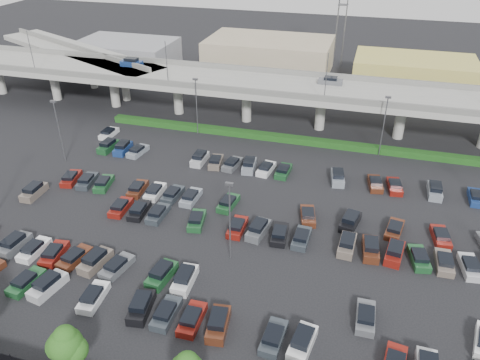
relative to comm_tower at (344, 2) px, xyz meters
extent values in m
plane|color=black|center=(-4.00, -74.00, -15.61)|extent=(280.00, 280.00, 0.00)
cube|color=gray|center=(-4.00, -42.00, -8.36)|extent=(150.00, 13.00, 1.10)
cube|color=slate|center=(-4.00, -48.25, -7.31)|extent=(150.00, 0.50, 1.00)
cube|color=slate|center=(-4.00, -35.75, -7.31)|extent=(150.00, 0.50, 1.00)
cylinder|color=gray|center=(-55.00, -42.00, -12.26)|extent=(1.80, 1.80, 6.70)
cube|color=slate|center=(-55.00, -42.00, -9.11)|extent=(2.60, 9.75, 0.50)
cylinder|color=gray|center=(-41.00, -42.00, -12.26)|extent=(1.80, 1.80, 6.70)
cube|color=slate|center=(-41.00, -42.00, -9.11)|extent=(2.60, 9.75, 0.50)
cylinder|color=gray|center=(-27.00, -42.00, -12.26)|extent=(1.80, 1.80, 6.70)
cube|color=slate|center=(-27.00, -42.00, -9.11)|extent=(2.60, 9.75, 0.50)
cylinder|color=gray|center=(-13.00, -42.00, -12.26)|extent=(1.80, 1.80, 6.70)
cube|color=slate|center=(-13.00, -42.00, -9.11)|extent=(2.60, 9.75, 0.50)
cylinder|color=gray|center=(1.00, -42.00, -12.26)|extent=(1.80, 1.80, 6.70)
cube|color=slate|center=(1.00, -42.00, -9.11)|extent=(2.60, 9.75, 0.50)
cylinder|color=gray|center=(15.00, -42.00, -12.26)|extent=(1.80, 1.80, 6.70)
cube|color=slate|center=(15.00, -42.00, -9.11)|extent=(2.60, 9.75, 0.50)
cube|color=navy|center=(-38.00, -39.00, -7.29)|extent=(4.40, 1.82, 1.05)
cube|color=black|center=(-38.00, -39.00, -6.47)|extent=(2.60, 1.60, 0.65)
cube|color=#56585E|center=(2.00, -39.00, -7.40)|extent=(4.40, 1.82, 0.82)
cube|color=black|center=(2.00, -39.00, -6.77)|extent=(2.30, 1.60, 0.50)
cylinder|color=#515257|center=(-54.00, -48.10, -3.81)|extent=(0.14, 0.14, 8.00)
cylinder|color=#515257|center=(-26.00, -48.10, -3.81)|extent=(0.14, 0.14, 8.00)
cylinder|color=#515257|center=(2.00, -48.10, -3.81)|extent=(0.14, 0.14, 8.00)
cube|color=gray|center=(-56.00, -31.00, -8.36)|extent=(50.93, 30.13, 1.10)
cube|color=slate|center=(-56.00, -31.00, -7.31)|extent=(47.34, 22.43, 1.00)
cylinder|color=gray|center=(-73.22, -22.97, -12.26)|extent=(1.60, 1.60, 6.70)
cylinder|color=gray|center=(-62.34, -28.04, -12.26)|extent=(1.60, 1.60, 6.70)
cylinder|color=gray|center=(-51.47, -33.11, -12.26)|extent=(1.60, 1.60, 6.70)
cylinder|color=gray|center=(-40.59, -38.18, -12.26)|extent=(1.60, 1.60, 6.70)
cube|color=#134114|center=(-4.00, -49.00, -15.06)|extent=(66.00, 1.60, 1.10)
sphere|color=#215215|center=(-13.00, -100.67, -12.24)|extent=(3.04, 3.04, 3.04)
sphere|color=#215215|center=(-12.29, -100.57, -12.79)|extent=(2.39, 2.39, 2.39)
sphere|color=#215215|center=(-13.60, -100.75, -12.57)|extent=(2.39, 2.39, 2.39)
sphere|color=#215215|center=(-12.96, -100.55, -11.37)|extent=(2.06, 2.06, 2.06)
cube|color=#1C4E27|center=(-24.00, -92.50, -15.20)|extent=(2.27, 4.57, 0.82)
cube|color=black|center=(-24.00, -92.70, -14.57)|extent=(1.83, 2.45, 0.50)
cube|color=silver|center=(-21.25, -92.50, -15.09)|extent=(2.57, 4.65, 1.05)
cube|color=black|center=(-21.25, -92.50, -14.27)|extent=(2.04, 2.84, 0.65)
cube|color=white|center=(-15.75, -92.50, -15.20)|extent=(2.12, 4.52, 0.82)
cube|color=black|center=(-15.75, -92.70, -14.57)|extent=(1.76, 2.41, 0.50)
cube|color=black|center=(-10.25, -92.50, -15.09)|extent=(2.40, 4.61, 1.05)
cube|color=black|center=(-10.25, -92.50, -14.27)|extent=(1.94, 2.79, 0.65)
cube|color=#2E353B|center=(-7.50, -92.50, -15.20)|extent=(1.84, 4.41, 0.82)
cube|color=black|center=(-7.50, -92.70, -14.57)|extent=(1.61, 2.31, 0.50)
cube|color=maroon|center=(-4.75, -92.50, -15.20)|extent=(1.88, 4.43, 0.82)
cube|color=black|center=(-4.75, -92.70, -14.57)|extent=(1.63, 2.32, 0.50)
cube|color=#532616|center=(-2.00, -92.50, -15.09)|extent=(2.34, 4.59, 1.05)
cube|color=black|center=(-2.00, -92.50, -14.27)|extent=(1.90, 2.77, 0.65)
cube|color=#2E353B|center=(3.50, -92.50, -15.20)|extent=(2.09, 4.51, 0.82)
cube|color=black|center=(3.50, -92.70, -14.57)|extent=(1.74, 2.40, 0.50)
cube|color=white|center=(6.25, -92.50, -15.09)|extent=(2.46, 4.62, 1.05)
cube|color=black|center=(6.25, -92.50, -14.27)|extent=(1.97, 2.81, 0.65)
cube|color=#56585E|center=(-29.50, -87.50, -15.09)|extent=(2.12, 4.52, 1.05)
cube|color=black|center=(-29.50, -87.50, -14.27)|extent=(1.78, 2.70, 0.65)
cube|color=white|center=(-26.75, -87.50, -15.20)|extent=(1.96, 4.45, 0.82)
cube|color=black|center=(-26.75, -87.70, -14.57)|extent=(1.67, 2.35, 0.50)
cube|color=maroon|center=(-24.00, -87.50, -15.20)|extent=(2.36, 4.59, 0.82)
cube|color=black|center=(-24.00, -87.70, -14.57)|extent=(1.88, 2.48, 0.50)
cube|color=#532616|center=(-21.25, -87.50, -15.20)|extent=(2.53, 4.64, 0.82)
cube|color=black|center=(-21.25, -87.70, -14.57)|extent=(1.97, 2.54, 0.50)
cube|color=#6D6055|center=(-18.50, -87.50, -15.09)|extent=(2.48, 4.63, 1.05)
cube|color=black|center=(-18.50, -87.50, -14.27)|extent=(1.98, 2.82, 0.65)
cube|color=#56585E|center=(-15.75, -87.50, -15.20)|extent=(2.64, 4.67, 0.82)
cube|color=black|center=(-15.75, -87.70, -14.57)|extent=(2.02, 2.57, 0.50)
cube|color=#1C4E27|center=(-10.25, -87.50, -15.09)|extent=(2.33, 4.59, 1.05)
cube|color=black|center=(-10.25, -87.50, -14.27)|extent=(1.90, 2.77, 0.65)
cube|color=white|center=(-7.50, -87.50, -15.09)|extent=(1.98, 4.47, 1.05)
cube|color=black|center=(-7.50, -87.50, -14.27)|extent=(1.70, 2.66, 0.65)
cube|color=#56585E|center=(11.75, -87.50, -15.20)|extent=(1.89, 4.43, 0.82)
cube|color=black|center=(11.75, -87.70, -14.57)|extent=(1.64, 2.33, 0.50)
cube|color=#6D6055|center=(-35.00, -76.50, -15.09)|extent=(1.97, 4.46, 1.05)
cube|color=black|center=(-35.00, -76.50, -14.27)|extent=(1.69, 2.65, 0.65)
cube|color=maroon|center=(-21.25, -76.50, -15.20)|extent=(2.04, 4.49, 0.82)
cube|color=black|center=(-21.25, -76.70, -14.57)|extent=(1.72, 2.38, 0.50)
cube|color=black|center=(-18.50, -76.50, -15.20)|extent=(2.14, 4.52, 0.82)
cube|color=black|center=(-18.50, -76.70, -14.57)|extent=(1.77, 2.41, 0.50)
cube|color=#2E353B|center=(-15.75, -76.50, -15.20)|extent=(1.84, 4.41, 0.82)
cube|color=black|center=(-15.75, -76.70, -14.57)|extent=(1.61, 2.31, 0.50)
cube|color=#1C4E27|center=(-10.25, -76.50, -15.20)|extent=(2.55, 4.65, 0.82)
cube|color=black|center=(-10.25, -76.70, -14.57)|extent=(1.97, 2.54, 0.50)
cube|color=maroon|center=(-4.75, -76.50, -15.20)|extent=(1.87, 4.42, 0.82)
cube|color=black|center=(-4.75, -76.70, -14.57)|extent=(1.63, 2.32, 0.50)
cube|color=#56585E|center=(-2.00, -76.50, -15.09)|extent=(2.48, 4.63, 1.05)
cube|color=black|center=(-2.00, -76.50, -14.27)|extent=(1.99, 2.82, 0.65)
cube|color=black|center=(0.75, -76.50, -15.20)|extent=(2.10, 4.51, 0.82)
cube|color=black|center=(0.75, -76.70, -14.57)|extent=(1.75, 2.40, 0.50)
cube|color=#2E353B|center=(3.50, -76.50, -15.20)|extent=(1.99, 4.47, 0.82)
cube|color=black|center=(3.50, -76.70, -14.57)|extent=(1.69, 2.36, 0.50)
cube|color=#6D6055|center=(9.00, -76.50, -15.09)|extent=(2.08, 4.50, 1.05)
cube|color=black|center=(9.00, -76.50, -14.27)|extent=(1.75, 2.69, 0.65)
cube|color=#532616|center=(11.75, -76.50, -15.09)|extent=(2.21, 4.55, 1.05)
cube|color=black|center=(11.75, -76.50, -14.27)|extent=(1.83, 2.74, 0.65)
cube|color=maroon|center=(14.50, -76.50, -15.09)|extent=(2.47, 4.63, 1.05)
cube|color=black|center=(14.50, -76.50, -14.27)|extent=(1.98, 2.81, 0.65)
cube|color=#1C4E27|center=(17.25, -76.50, -15.20)|extent=(2.64, 4.67, 0.82)
cube|color=black|center=(17.25, -76.70, -14.57)|extent=(2.02, 2.57, 0.50)
cube|color=#6D6055|center=(20.00, -76.50, -15.20)|extent=(1.92, 4.44, 0.82)
cube|color=black|center=(20.00, -76.70, -14.57)|extent=(1.65, 2.34, 0.50)
cube|color=silver|center=(22.75, -76.50, -15.20)|extent=(2.37, 4.60, 0.82)
cube|color=black|center=(22.75, -76.70, -14.57)|extent=(1.88, 2.49, 0.50)
cube|color=maroon|center=(-32.25, -71.50, -15.20)|extent=(2.66, 4.67, 0.82)
cube|color=black|center=(-32.25, -71.70, -14.57)|extent=(2.03, 2.57, 0.50)
cube|color=#2E353B|center=(-29.50, -71.50, -15.20)|extent=(2.43, 4.62, 0.82)
cube|color=black|center=(-29.50, -71.70, -14.57)|extent=(1.91, 2.51, 0.50)
cube|color=#1C4E27|center=(-26.75, -71.50, -15.20)|extent=(2.59, 4.66, 0.82)
cube|color=black|center=(-26.75, -71.70, -14.57)|extent=(1.99, 2.55, 0.50)
cube|color=#532616|center=(-21.25, -71.50, -15.20)|extent=(2.22, 4.55, 0.82)
cube|color=black|center=(-21.25, -71.70, -14.57)|extent=(1.81, 2.44, 0.50)
cube|color=white|center=(-18.50, -71.50, -15.20)|extent=(1.92, 4.44, 0.82)
cube|color=black|center=(-18.50, -71.70, -14.57)|extent=(1.65, 2.34, 0.50)
cube|color=#2E353B|center=(-15.75, -71.50, -15.20)|extent=(2.08, 4.50, 0.82)
cube|color=black|center=(-15.75, -71.70, -14.57)|extent=(1.74, 2.39, 0.50)
cube|color=gray|center=(-13.00, -71.50, -15.20)|extent=(1.96, 4.46, 0.82)
cube|color=black|center=(-13.00, -71.70, -14.57)|extent=(1.67, 2.35, 0.50)
cube|color=#1C4E27|center=(-7.50, -71.50, -15.20)|extent=(2.26, 4.56, 0.82)
cube|color=black|center=(-7.50, -71.70, -14.57)|extent=(1.83, 2.45, 0.50)
cube|color=#532616|center=(3.50, -71.50, -15.20)|extent=(2.71, 4.69, 0.82)
cube|color=black|center=(3.50, -71.70, -14.57)|extent=(2.05, 2.59, 0.50)
cube|color=black|center=(9.00, -71.50, -15.09)|extent=(2.72, 4.69, 1.05)
cube|color=black|center=(9.00, -71.50, -14.27)|extent=(2.12, 2.88, 0.65)
cube|color=#532616|center=(14.50, -71.50, -15.20)|extent=(2.59, 4.66, 0.82)
cube|color=black|center=(14.50, -71.70, -14.57)|extent=(1.99, 2.55, 0.50)
cube|color=maroon|center=(20.00, -71.50, -15.20)|extent=(2.39, 4.60, 0.82)
cube|color=black|center=(20.00, -71.70, -14.57)|extent=(1.89, 2.49, 0.50)
cube|color=#1C4E27|center=(-32.25, -60.50, -15.09)|extent=(2.08, 4.50, 1.05)
cube|color=black|center=(-32.25, -60.50, -14.27)|extent=(1.76, 2.69, 0.65)
cube|color=navy|center=(-29.50, -60.50, -15.09)|extent=(2.15, 4.53, 1.05)
cube|color=black|center=(-29.50, -60.50, -14.27)|extent=(1.80, 2.72, 0.65)
cube|color=gray|center=(-26.75, -60.50, -15.20)|extent=(2.36, 4.59, 0.82)
cube|color=black|center=(-26.75, -60.70, -14.57)|extent=(1.88, 2.48, 0.50)
cube|color=silver|center=(-15.75, -60.50, -15.09)|extent=(1.83, 4.40, 1.05)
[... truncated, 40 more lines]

